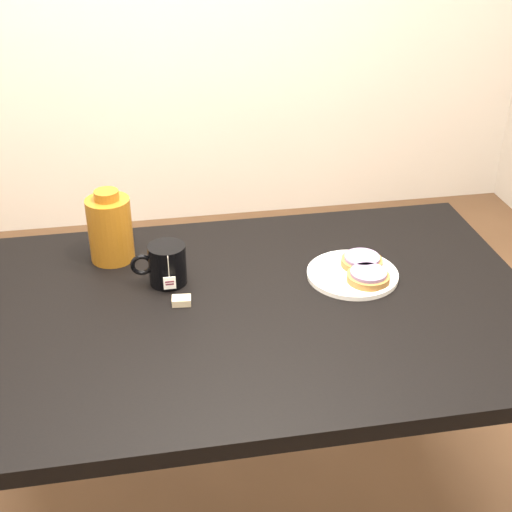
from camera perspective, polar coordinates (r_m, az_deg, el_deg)
name	(u,v)px	position (r m, az deg, el deg)	size (l,w,h in m)	color
table	(249,333)	(1.75, -0.54, -6.14)	(1.40, 0.90, 0.75)	black
plate	(352,274)	(1.83, 7.73, -1.40)	(0.23, 0.23, 0.02)	white
bagel_back	(362,261)	(1.85, 8.47, -0.40)	(0.14, 0.14, 0.03)	brown
bagel_front	(368,276)	(1.79, 8.97, -1.62)	(0.15, 0.15, 0.03)	brown
mug	(167,264)	(1.78, -7.17, -0.65)	(0.14, 0.10, 0.10)	black
teabag_pouch	(181,301)	(1.71, -5.98, -3.58)	(0.04, 0.03, 0.02)	#C6B793
bagel_package	(110,228)	(1.89, -11.59, 2.20)	(0.15, 0.15, 0.20)	#66370D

